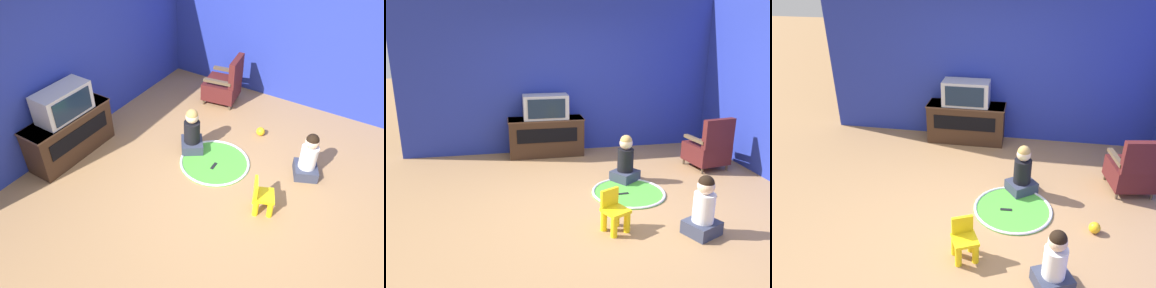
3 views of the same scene
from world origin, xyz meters
TOP-DOWN VIEW (x-y plane):
  - ground_plane at (0.00, 0.00)m, footprint 30.00×30.00m
  - wall_back at (-0.11, 2.52)m, footprint 5.78×0.12m
  - tv_cabinet at (-0.49, 2.22)m, footprint 1.34×0.45m
  - television at (-0.49, 2.20)m, footprint 0.78×0.39m
  - black_armchair at (2.01, 1.04)m, footprint 0.64×0.66m
  - yellow_kid_chair at (-0.04, -0.61)m, footprint 0.34×0.34m
  - play_mat at (0.44, 0.32)m, footprint 1.02×1.02m
  - child_watching_left at (0.89, -0.87)m, footprint 0.45×0.43m
  - child_watching_center at (0.53, 0.77)m, footprint 0.48×0.47m
  - toy_ball at (1.42, 0.04)m, footprint 0.14×0.14m
  - remote_control at (0.35, 0.29)m, footprint 0.15×0.05m

SIDE VIEW (x-z plane):
  - ground_plane at x=0.00m, z-range 0.00..0.00m
  - play_mat at x=0.44m, z-range -0.01..0.03m
  - remote_control at x=0.35m, z-range 0.00..0.02m
  - toy_ball at x=1.42m, z-range 0.00..0.14m
  - yellow_kid_chair at x=-0.04m, z-range -0.03..0.44m
  - child_watching_left at x=0.89m, z-range -0.05..0.65m
  - child_watching_center at x=0.53m, z-range -0.05..0.66m
  - black_armchair at x=2.01m, z-range -0.10..0.77m
  - tv_cabinet at x=-0.49m, z-range 0.01..0.69m
  - television at x=-0.49m, z-range 0.68..1.10m
  - wall_back at x=-0.11m, z-range 0.00..2.81m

